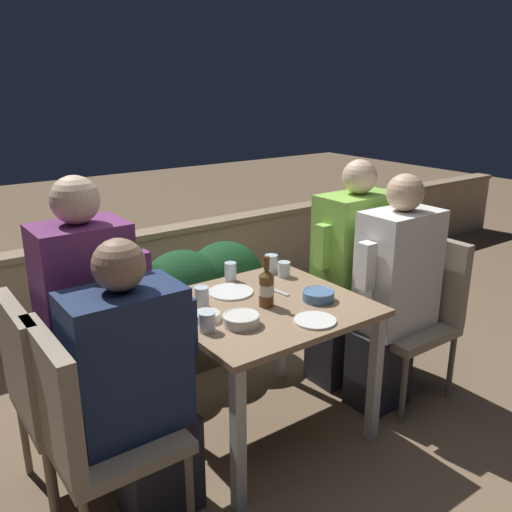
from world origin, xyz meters
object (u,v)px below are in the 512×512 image
beer_bottle (266,287)px  chair_left_far (51,384)px  person_navy_jumper (137,388)px  chair_right_near (416,303)px  person_purple_stripe (96,335)px  chair_left_near (85,422)px  person_green_blouse (350,274)px  person_white_polo (393,293)px  chair_right_far (373,286)px  potted_plant (349,268)px

beer_bottle → chair_left_far: bearing=168.3°
person_navy_jumper → chair_right_near: 1.66m
person_purple_stripe → beer_bottle: bearing=-14.8°
person_navy_jumper → person_purple_stripe: size_ratio=0.87×
beer_bottle → chair_left_near: bearing=-171.5°
person_purple_stripe → person_green_blouse: (1.49, -0.01, -0.04)m
person_navy_jumper → beer_bottle: 0.76m
chair_right_near → beer_bottle: (-0.94, 0.14, 0.27)m
person_white_polo → person_green_blouse: person_green_blouse is taller
chair_left_near → chair_left_far: same height
chair_right_far → beer_bottle: (-0.95, -0.19, 0.27)m
chair_right_near → chair_left_near: bearing=-180.0°
chair_left_near → chair_right_far: 1.90m
person_navy_jumper → chair_left_far: size_ratio=1.33×
person_purple_stripe → chair_right_near: person_purple_stripe is taller
chair_right_far → person_green_blouse: bearing=180.0°
chair_left_far → person_white_polo: person_white_polo is taller
chair_right_far → potted_plant: (0.30, 0.49, -0.09)m
person_purple_stripe → chair_right_far: (1.70, -0.01, -0.16)m
chair_left_far → person_purple_stripe: size_ratio=0.66×
chair_left_far → potted_plant: 2.25m
person_purple_stripe → chair_right_near: size_ratio=1.52×
beer_bottle → person_purple_stripe: bearing=165.2°
chair_right_near → person_green_blouse: (-0.19, 0.32, 0.12)m
person_white_polo → person_green_blouse: bearing=87.9°
person_purple_stripe → person_navy_jumper: bearing=-85.0°
chair_left_near → chair_right_near: size_ratio=1.00×
person_green_blouse → potted_plant: (0.50, 0.49, -0.21)m
person_white_polo → person_purple_stripe: bearing=167.3°
chair_left_near → person_white_polo: (1.66, 0.00, 0.11)m
chair_left_near → beer_bottle: beer_bottle is taller
person_navy_jumper → chair_right_far: (1.67, 0.32, -0.07)m
person_purple_stripe → potted_plant: bearing=13.6°
person_white_polo → person_green_blouse: 0.32m
chair_left_near → person_green_blouse: (1.67, 0.32, 0.12)m
person_green_blouse → person_navy_jumper: bearing=-167.5°
chair_left_near → beer_bottle: bearing=8.5°
chair_right_near → chair_right_far: size_ratio=1.00×
chair_left_far → chair_right_near: bearing=-10.0°
chair_left_near → person_purple_stripe: bearing=62.0°
person_green_blouse → beer_bottle: (-0.74, -0.19, 0.15)m
potted_plant → chair_left_near: bearing=-159.4°
person_purple_stripe → chair_left_far: bearing=-180.0°
chair_left_near → person_navy_jumper: bearing=-0.0°
chair_left_near → chair_right_near: (1.86, 0.00, 0.00)m
person_navy_jumper → chair_right_near: person_navy_jumper is taller
beer_bottle → chair_right_far: bearing=11.1°
chair_left_far → beer_bottle: size_ratio=3.72×
person_green_blouse → chair_right_far: bearing=-0.0°
person_navy_jumper → potted_plant: size_ratio=1.67×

